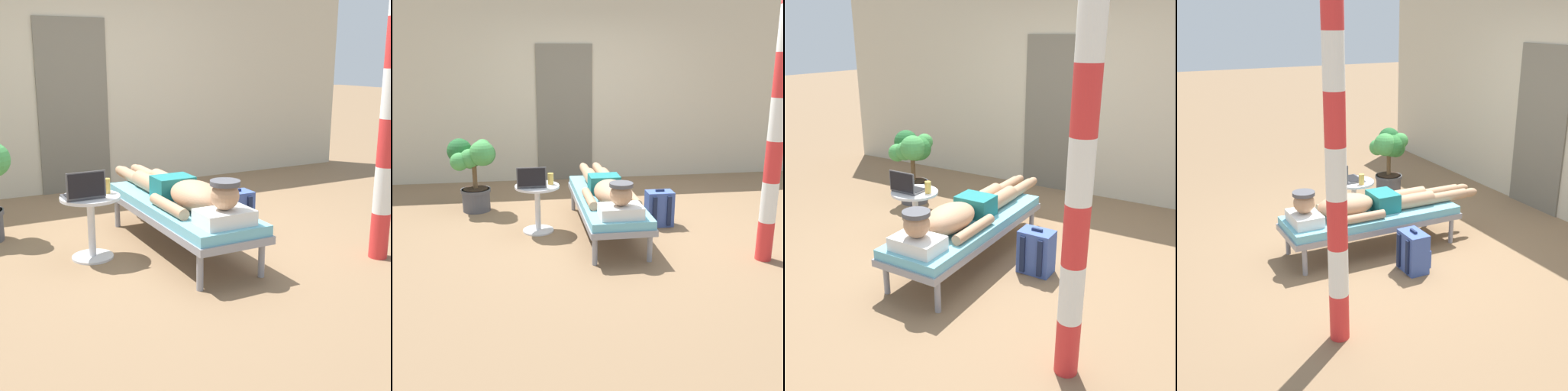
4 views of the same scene
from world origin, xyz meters
TOP-DOWN VIEW (x-y plane):
  - ground_plane at (0.00, 0.00)m, footprint 40.00×40.00m
  - house_wall_back at (-0.11, 2.35)m, footprint 7.60×0.20m
  - house_door_panel at (-0.30, 2.24)m, footprint 0.84×0.03m
  - lounge_chair at (-0.11, -0.19)m, footprint 0.62×1.88m
  - person_reclining at (-0.11, -0.26)m, footprint 0.53×2.17m
  - side_table at (-0.84, -0.06)m, footprint 0.48×0.48m
  - laptop at (-0.90, -0.11)m, footprint 0.31×0.24m
  - drink_glass at (-0.69, -0.03)m, footprint 0.06×0.06m
  - backpack at (0.53, -0.06)m, footprint 0.30×0.26m
  - potted_plant at (-1.57, 0.81)m, footprint 0.59×0.54m
  - porch_post at (1.24, -1.14)m, footprint 0.15×0.15m

SIDE VIEW (x-z plane):
  - ground_plane at x=0.00m, z-range 0.00..0.00m
  - backpack at x=0.53m, z-range -0.02..0.41m
  - lounge_chair at x=-0.11m, z-range 0.14..0.56m
  - side_table at x=-0.84m, z-range 0.09..0.62m
  - person_reclining at x=-0.11m, z-range 0.36..0.68m
  - laptop at x=-0.90m, z-range 0.47..0.69m
  - drink_glass at x=-0.69m, z-range 0.52..0.64m
  - potted_plant at x=-1.57m, z-range 0.14..1.04m
  - house_door_panel at x=-0.30m, z-range 0.00..2.04m
  - porch_post at x=1.24m, z-range 0.00..2.65m
  - house_wall_back at x=-0.11m, z-range 0.00..2.70m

